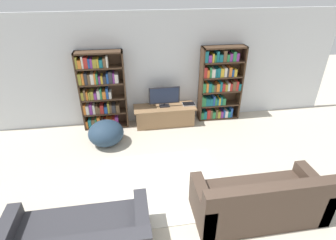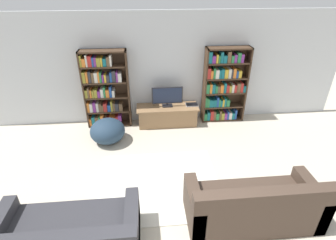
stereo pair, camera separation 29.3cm
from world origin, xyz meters
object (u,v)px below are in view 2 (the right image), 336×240
Objects in this scene: tv_stand at (167,115)px; laptop at (192,105)px; bookshelf_right at (223,86)px; bookshelf_left at (105,90)px; television at (167,96)px; beanbag_ottoman at (108,131)px; couch_left_sectional at (67,238)px; couch_right_sofa at (253,206)px.

laptop reaches higher than tv_stand.
bookshelf_right is 6.08× the size of laptop.
bookshelf_left is 1.47m from television.
bookshelf_right reaches higher than tv_stand.
television is at bearing -179.64° from laptop.
bookshelf_left reaches higher than television.
bookshelf_left is 1.00× the size of bookshelf_right.
bookshelf_left is 2.82m from bookshelf_right.
beanbag_ottoman is (-1.37, -0.67, -0.47)m from television.
couch_left_sectional is 2.47× the size of beanbag_ottoman.
beanbag_ottoman is at bearing 134.78° from couch_right_sofa.
couch_left_sectional is (-1.61, -3.32, -0.48)m from television.
bookshelf_left reaches higher than beanbag_ottoman.
beanbag_ottoman is at bearing -83.96° from bookshelf_left.
tv_stand is 0.77× the size of couch_right_sofa.
television is 2.43× the size of laptop.
couch_left_sectional is 2.60m from couch_right_sofa.
couch_left_sectional is (-0.15, -3.43, -0.64)m from bookshelf_left.
couch_left_sectional is at bearing -115.85° from television.
bookshelf_right reaches higher than beanbag_ottoman.
bookshelf_right is 2.91m from beanbag_ottoman.
laptop is 0.16× the size of couch_right_sofa.
bookshelf_left and bookshelf_right have the same top height.
couch_left_sectional is at bearing -174.03° from couch_right_sofa.
couch_right_sofa reaches higher than couch_left_sectional.
tv_stand is at bearing 63.98° from couch_left_sectional.
couch_left_sectional is at bearing -92.55° from bookshelf_left.
couch_right_sofa is at bearing 5.97° from couch_left_sectional.
television is 0.97× the size of beanbag_ottoman.
tv_stand is at bearing -174.16° from bookshelf_right.
couch_left_sectional is 0.97× the size of couch_right_sofa.
bookshelf_right is at bearing 5.84° from tv_stand.
beanbag_ottoman is at bearing -154.63° from tv_stand.
tv_stand is at bearing 25.37° from beanbag_ottoman.
beanbag_ottoman is (-2.73, -0.79, -0.64)m from bookshelf_right.
beanbag_ottoman is at bearing -163.89° from bookshelf_right.
television is (-0.00, 0.02, 0.49)m from tv_stand.
tv_stand is 3.66m from couch_left_sectional.
beanbag_ottoman is at bearing -160.99° from laptop.
television is at bearing 64.15° from couch_left_sectional.
couch_right_sofa reaches higher than laptop.
television is at bearing 26.22° from beanbag_ottoman.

